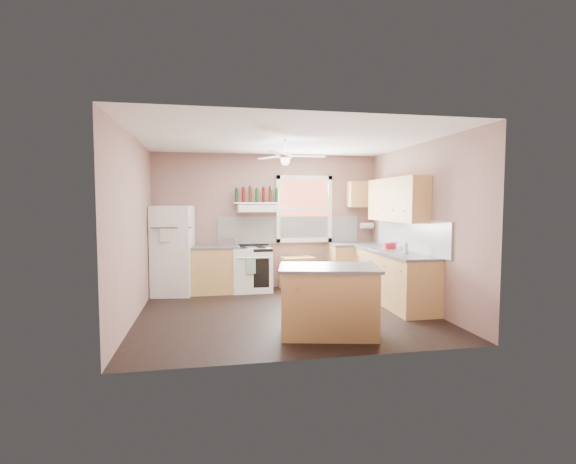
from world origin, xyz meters
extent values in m
plane|color=black|center=(0.00, 0.00, 0.00)|extent=(4.50, 4.50, 0.00)
plane|color=white|center=(0.00, 0.00, 2.70)|extent=(4.50, 4.50, 0.00)
cube|color=#88655B|center=(0.00, 2.02, 1.35)|extent=(4.50, 0.05, 2.70)
cube|color=#88655B|center=(2.27, 0.00, 1.35)|extent=(0.05, 4.00, 2.70)
cube|color=#88655B|center=(-2.27, 0.00, 1.35)|extent=(0.05, 4.00, 2.70)
cube|color=white|center=(0.45, 1.99, 1.18)|extent=(2.90, 0.03, 0.55)
cube|color=white|center=(2.23, 0.30, 1.18)|extent=(0.03, 2.60, 0.55)
cube|color=brown|center=(0.75, 1.98, 1.60)|extent=(1.00, 0.02, 1.20)
cube|color=white|center=(0.75, 1.96, 1.60)|extent=(1.16, 0.07, 1.36)
cube|color=white|center=(-1.84, 1.66, 0.84)|extent=(0.80, 0.78, 1.67)
cube|color=tan|center=(-1.06, 1.70, 0.43)|extent=(0.90, 0.60, 0.86)
cube|color=#505053|center=(-1.06, 1.70, 0.88)|extent=(0.92, 0.62, 0.04)
cube|color=silver|center=(-0.79, 1.64, 0.99)|extent=(0.32, 0.24, 0.18)
cube|color=white|center=(-0.36, 1.70, 0.43)|extent=(0.75, 0.64, 0.86)
cube|color=white|center=(-0.23, 1.75, 1.62)|extent=(0.78, 0.50, 0.14)
cube|color=white|center=(-0.23, 1.87, 1.72)|extent=(0.90, 0.26, 0.03)
cube|color=tan|center=(0.57, 1.75, 0.32)|extent=(0.70, 0.52, 0.64)
cube|color=tan|center=(1.75, 1.70, 0.43)|extent=(1.00, 0.60, 0.86)
cube|color=tan|center=(1.95, 0.30, 0.43)|extent=(0.60, 2.20, 0.86)
cube|color=#505053|center=(1.75, 1.70, 0.88)|extent=(1.02, 0.62, 0.04)
cube|color=#505053|center=(1.94, 0.30, 0.88)|extent=(0.62, 2.22, 0.04)
cube|color=silver|center=(1.94, 0.50, 0.90)|extent=(0.55, 0.45, 0.03)
cylinder|color=silver|center=(2.10, 0.50, 0.97)|extent=(0.03, 0.03, 0.14)
cube|color=tan|center=(2.08, 0.50, 1.78)|extent=(0.33, 1.80, 0.76)
cube|color=tan|center=(1.95, 1.83, 1.90)|extent=(0.60, 0.33, 0.52)
cylinder|color=white|center=(2.07, 1.86, 1.25)|extent=(0.26, 0.12, 0.12)
cube|color=tan|center=(0.37, -1.17, 0.43)|extent=(1.35, 1.01, 0.86)
cube|color=#505053|center=(0.37, -1.17, 0.88)|extent=(1.44, 1.09, 0.04)
cylinder|color=white|center=(0.00, 0.00, 2.45)|extent=(0.20, 0.20, 0.08)
imported|color=silver|center=(1.97, -0.11, 1.01)|extent=(0.12, 0.12, 0.23)
cube|color=#AE0E1D|center=(2.04, 0.66, 0.95)|extent=(0.19, 0.13, 0.10)
cylinder|color=#143819|center=(-0.63, 1.87, 1.87)|extent=(0.06, 0.06, 0.27)
cylinder|color=#590F0F|center=(-0.50, 1.87, 1.88)|extent=(0.06, 0.06, 0.29)
cylinder|color=#3F230F|center=(-0.36, 1.87, 1.89)|extent=(0.06, 0.06, 0.31)
cylinder|color=#143819|center=(-0.23, 1.87, 1.87)|extent=(0.06, 0.06, 0.27)
cylinder|color=#590F0F|center=(-0.10, 1.87, 1.88)|extent=(0.06, 0.06, 0.29)
cylinder|color=#3F230F|center=(0.04, 1.87, 1.89)|extent=(0.06, 0.06, 0.31)
cylinder|color=#143819|center=(0.17, 1.87, 1.87)|extent=(0.06, 0.06, 0.27)
camera|label=1|loc=(-1.16, -6.36, 1.72)|focal=26.00mm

